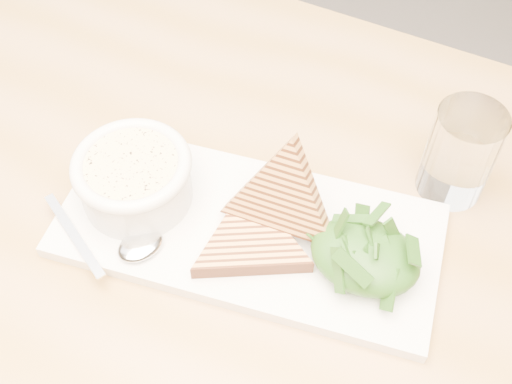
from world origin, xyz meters
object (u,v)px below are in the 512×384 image
at_px(table_top, 347,345).
at_px(soup_bowl, 135,183).
at_px(platter, 248,230).
at_px(glass_near, 460,154).

distance_m(table_top, soup_bowl, 0.27).
bearing_deg(table_top, soup_bowl, 168.37).
relative_size(platter, glass_near, 3.58).
xyz_separation_m(platter, soup_bowl, (-0.12, -0.01, 0.03)).
relative_size(soup_bowl, glass_near, 1.05).
relative_size(platter, soup_bowl, 3.39).
height_order(table_top, platter, platter).
distance_m(table_top, glass_near, 0.23).
height_order(platter, soup_bowl, soup_bowl).
height_order(table_top, soup_bowl, soup_bowl).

